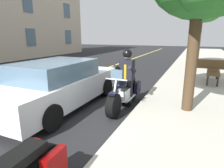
# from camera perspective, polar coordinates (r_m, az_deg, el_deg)

# --- Properties ---
(ground_plane) EXTENTS (80.00, 80.00, 0.00)m
(ground_plane) POSITION_cam_1_polar(r_m,az_deg,el_deg) (5.76, -14.83, -7.71)
(ground_plane) COLOR black
(lane_center_stripe) EXTENTS (60.00, 0.16, 0.01)m
(lane_center_stripe) POSITION_cam_1_polar(r_m,az_deg,el_deg) (7.13, -27.64, -4.60)
(lane_center_stripe) COLOR #E5DB4C
(lane_center_stripe) RESTS_ON ground_plane
(motorcycle_main) EXTENTS (2.21, 0.60, 1.26)m
(motorcycle_main) POSITION_cam_1_polar(r_m,az_deg,el_deg) (5.71, 3.78, -2.64)
(motorcycle_main) COLOR black
(motorcycle_main) RESTS_ON ground_plane
(rider_main) EXTENTS (0.62, 0.54, 1.74)m
(rider_main) POSITION_cam_1_polar(r_m,az_deg,el_deg) (5.74, 4.47, 3.45)
(rider_main) COLOR black
(rider_main) RESTS_ON ground_plane
(car_silver) EXTENTS (4.60, 1.92, 1.40)m
(car_silver) POSITION_cam_1_polar(r_m,az_deg,el_deg) (5.96, -15.60, -0.03)
(car_silver) COLOR white
(car_silver) RESTS_ON ground_plane
(bench_sidewalk) EXTENTS (1.83, 1.80, 0.95)m
(bench_sidewalk) POSITION_cam_1_polar(r_m,az_deg,el_deg) (9.36, 28.27, 3.96)
(bench_sidewalk) COLOR brown
(bench_sidewalk) RESTS_ON sidewalk_curb
(street_tree_curbside) EXTENTS (2.80, 2.60, 5.31)m
(street_tree_curbside) POSITION_cam_1_polar(r_m,az_deg,el_deg) (13.10, 25.92, 21.37)
(street_tree_curbside) COLOR #4C3823
(street_tree_curbside) RESTS_ON sidewalk_curb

